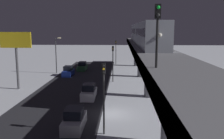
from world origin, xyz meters
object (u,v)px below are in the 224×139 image
Objects in this scene: sedan_blue at (68,72)px; traffic_light_near at (104,89)px; sedan_green at (82,67)px; commercial_billboard at (16,46)px; sedan_white_2 at (89,92)px; traffic_light_mid at (113,58)px; sedan_silver at (74,120)px; rail_signal at (157,25)px; subway_train at (144,33)px; traffic_light_far at (116,49)px.

sedan_blue is 0.69× the size of traffic_light_near.
commercial_billboard reaches higher than sedan_green.
sedan_green is at bearing -77.67° from traffic_light_near.
traffic_light_mid is (-2.90, -10.65, 3.40)m from sedan_white_2.
commercial_billboard reaches higher than sedan_silver.
sedan_silver and sedan_white_2 have the same top height.
traffic_light_mid is (3.77, -27.08, -5.38)m from rail_signal.
subway_train is at bearing -93.37° from rail_signal.
subway_train reaches higher than sedan_blue.
sedan_blue is 0.50× the size of commercial_billboard.
traffic_light_mid is at bearing 82.13° from sedan_silver.
sedan_silver is 19.97m from commercial_billboard.
sedan_green is (11.27, -39.24, -8.78)m from rail_signal.
sedan_green is (12.91, -11.34, -7.83)m from subway_train.
subway_train is 21.32m from commercial_billboard.
commercial_billboard is at bearing 18.81° from subway_train.
rail_signal is at bearing 127.44° from traffic_light_near.
sedan_blue is at bearing -115.11° from commercial_billboard.
sedan_white_2 is 12.34m from traffic_light_near.
traffic_light_mid is at bearing 121.65° from sedan_green.
traffic_light_mid is (5.41, 0.83, -4.43)m from subway_train.
sedan_blue is 11.32m from traffic_light_mid.
rail_signal is at bearing -67.89° from sedan_white_2.
rail_signal is 0.62× the size of traffic_light_mid.
sedan_silver is 10.33m from sedan_white_2.
sedan_green and sedan_blue have the same top height.
sedan_green and sedan_silver have the same top height.
sedan_blue is (6.40, -16.13, 0.00)m from sedan_white_2.
rail_signal is 8.21m from traffic_light_near.
sedan_silver is at bearing -21.99° from traffic_light_near.
commercial_billboard is at bearing -48.75° from rail_signal.
sedan_blue is 14.06m from commercial_billboard.
traffic_light_mid is at bearing -90.00° from traffic_light_near.
traffic_light_mid is at bearing 8.66° from subway_train.
sedan_white_2 is at bearing 54.08° from subway_train.
traffic_light_near is 21.97m from commercial_billboard.
subway_train is 16.19m from sedan_white_2.
traffic_light_near is 0.72× the size of commercial_billboard.
subway_train is 8.35× the size of sedan_blue.
sedan_white_2 is at bearing 74.77° from traffic_light_mid.
traffic_light_far is at bearing -90.00° from traffic_light_mid.
traffic_light_far is at bearing 84.95° from sedan_white_2.
sedan_white_2 is 0.48× the size of commercial_billboard.
traffic_light_near is at bearing 102.33° from sedan_green.
traffic_light_near and traffic_light_mid have the same top height.
subway_train is 5.76× the size of traffic_light_near.
traffic_light_near is at bearing -21.99° from sedan_silver.
sedan_blue is at bearing -71.40° from traffic_light_near.
rail_signal reaches higher than sedan_green.
traffic_light_far is 31.88m from commercial_billboard.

